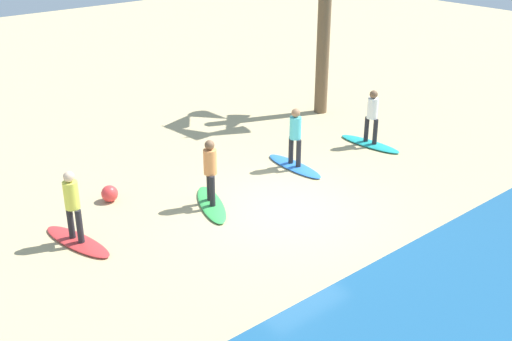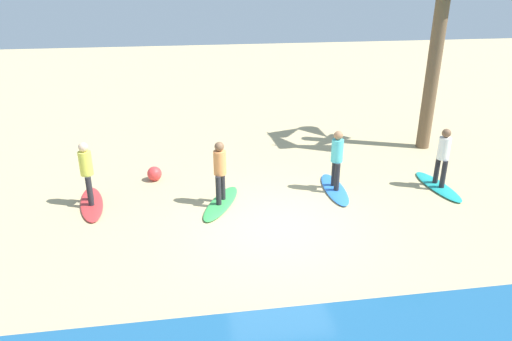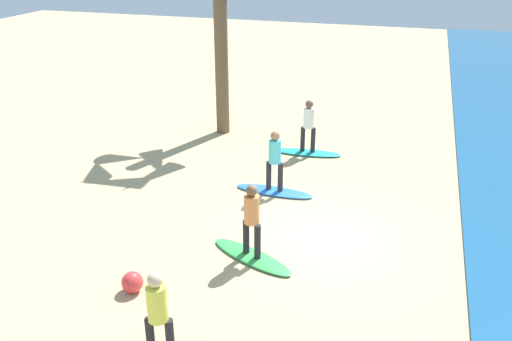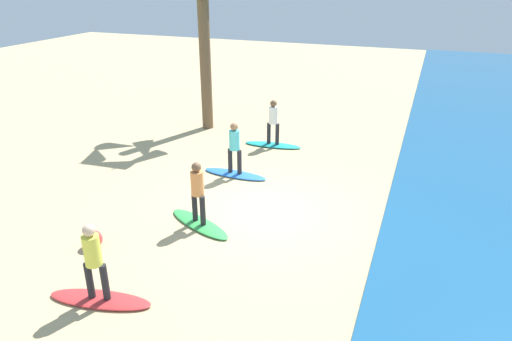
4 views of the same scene
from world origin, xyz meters
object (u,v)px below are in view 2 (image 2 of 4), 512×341
at_px(surfer_blue, 337,156).
at_px(surfboard_green, 221,203).
at_px(surfer_green, 220,168).
at_px(surfboard_red, 92,204).
at_px(surfer_teal, 443,153).
at_px(surfboard_teal, 438,186).
at_px(surfboard_blue, 335,189).
at_px(beach_ball, 154,174).
at_px(surfer_red, 86,169).

distance_m(surfer_blue, surfboard_green, 3.35).
bearing_deg(surfer_green, surfer_blue, -173.19).
bearing_deg(surfboard_red, surfer_green, 71.40).
xyz_separation_m(surfer_teal, surfer_green, (6.10, 0.12, 0.00)).
bearing_deg(surfboard_teal, surfer_blue, -99.29).
relative_size(surfboard_teal, surfboard_green, 1.00).
xyz_separation_m(surfer_teal, surfboard_blue, (2.92, -0.26, -0.99)).
bearing_deg(surfer_green, surfboard_red, -8.02).
bearing_deg(surfboard_red, surfer_teal, 77.29).
height_order(surfboard_teal, beach_ball, beach_ball).
relative_size(surfer_teal, surfboard_blue, 0.78).
height_order(surfboard_teal, surfer_red, surfer_red).
height_order(surfer_green, surfboard_red, surfer_green).
xyz_separation_m(surfer_green, beach_ball, (1.77, -1.85, -0.83)).
bearing_deg(surfboard_blue, surfboard_teal, 87.60).
distance_m(surfboard_teal, surfer_teal, 0.99).
relative_size(surfer_teal, surfer_green, 1.00).
xyz_separation_m(surfboard_red, surfer_red, (0.00, 0.00, 0.99)).
bearing_deg(surfer_teal, surfer_red, -2.13).
xyz_separation_m(surfer_teal, surfer_red, (9.43, -0.35, 0.00)).
height_order(surfboard_teal, surfboard_blue, same).
distance_m(surfboard_green, surfer_red, 3.50).
distance_m(surfboard_blue, surfboard_green, 3.20).
distance_m(surfer_teal, surfer_green, 6.10).
bearing_deg(surfboard_teal, beach_ball, -106.57).
bearing_deg(surfer_blue, surfer_green, 6.81).
height_order(surfer_teal, surfboard_green, surfer_teal).
distance_m(surfboard_teal, surfboard_green, 6.10).
bearing_deg(surfer_teal, surfer_green, 1.11).
bearing_deg(surfboard_teal, surfboard_blue, -99.29).
xyz_separation_m(surfboard_teal, beach_ball, (7.87, -1.73, 0.16)).
distance_m(surfer_blue, surfer_red, 6.51).
distance_m(surfboard_green, surfboard_red, 3.36).
distance_m(surfboard_blue, beach_ball, 5.17).
xyz_separation_m(surfer_blue, surfer_green, (3.18, 0.38, 0.00)).
bearing_deg(surfer_red, surfboard_red, -90.00).
relative_size(surfer_green, beach_ball, 3.92).
xyz_separation_m(surfer_blue, surfboard_red, (6.51, -0.09, -0.99)).
height_order(surfboard_red, beach_ball, beach_ball).
bearing_deg(surfboard_green, surfboard_red, -73.59).
bearing_deg(surfer_teal, surfboard_teal, 0.00).
height_order(surfboard_blue, surfboard_green, same).
distance_m(surfer_teal, surfboard_blue, 3.10).
relative_size(surfboard_blue, beach_ball, 5.01).
bearing_deg(surfboard_green, surfboard_teal, 115.53).
bearing_deg(surfboard_blue, surfboard_green, -80.46).
relative_size(surfboard_green, surfboard_red, 1.00).
xyz_separation_m(surfboard_blue, surfer_red, (6.51, -0.09, 0.99)).
height_order(surfer_teal, surfer_green, same).
xyz_separation_m(surfboard_blue, surfer_blue, (0.00, -0.00, 0.99)).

